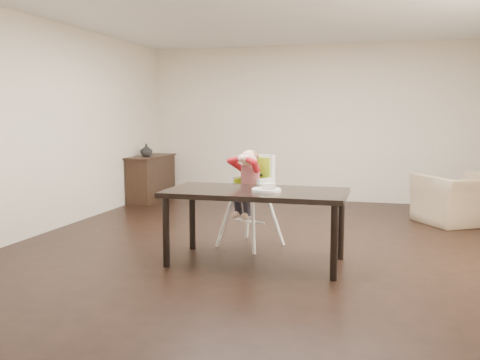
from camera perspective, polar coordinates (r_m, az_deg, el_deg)
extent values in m
plane|color=black|center=(6.17, 3.83, -7.11)|extent=(7.00, 7.00, 0.00)
cube|color=beige|center=(9.44, 8.16, 6.00)|extent=(6.00, 0.02, 2.70)
cube|color=beige|center=(2.65, -11.22, 3.60)|extent=(6.00, 0.02, 2.70)
cube|color=beige|center=(7.21, -20.26, 5.35)|extent=(0.02, 7.00, 2.70)
cube|color=white|center=(6.11, 4.05, 18.29)|extent=(6.00, 7.00, 0.02)
cube|color=black|center=(5.36, 1.71, -1.35)|extent=(1.80, 0.90, 0.05)
cylinder|color=black|center=(5.33, -7.89, -5.54)|extent=(0.07, 0.07, 0.70)
cylinder|color=black|center=(4.94, 10.02, -6.60)|extent=(0.07, 0.07, 0.70)
cylinder|color=black|center=(6.01, -5.11, -4.09)|extent=(0.07, 0.07, 0.70)
cylinder|color=black|center=(5.66, 10.72, -4.88)|extent=(0.07, 0.07, 0.70)
cylinder|color=white|center=(6.11, -1.68, -4.41)|extent=(0.06, 0.06, 0.59)
cylinder|color=white|center=(5.85, 1.42, -4.93)|extent=(0.06, 0.06, 0.59)
cylinder|color=white|center=(6.43, 0.78, -3.84)|extent=(0.06, 0.06, 0.59)
cylinder|color=white|center=(6.18, 3.82, -4.30)|extent=(0.06, 0.06, 0.59)
cube|color=white|center=(6.09, 1.09, -1.66)|extent=(0.54, 0.52, 0.05)
cube|color=#9BCA19|center=(6.08, 1.10, -1.31)|extent=(0.43, 0.42, 0.03)
cube|color=white|center=(6.19, 2.03, 0.73)|extent=(0.40, 0.22, 0.44)
cube|color=#9BCA19|center=(6.16, 1.86, 0.60)|extent=(0.33, 0.16, 0.40)
cube|color=black|center=(6.14, 0.91, 0.59)|extent=(0.11, 0.18, 0.02)
cube|color=black|center=(6.06, 1.91, 0.49)|extent=(0.11, 0.18, 0.02)
cylinder|color=#A41212|center=(6.06, 1.10, 0.15)|extent=(0.32, 0.32, 0.28)
sphere|color=beige|center=(6.02, 0.98, 2.31)|extent=(0.25, 0.25, 0.19)
ellipsoid|color=brown|center=(6.04, 1.14, 2.52)|extent=(0.25, 0.25, 0.14)
sphere|color=beige|center=(5.97, 0.11, 2.32)|extent=(0.11, 0.11, 0.08)
sphere|color=beige|center=(5.92, 0.66, 2.28)|extent=(0.11, 0.11, 0.08)
cylinder|color=white|center=(5.25, 2.84, -1.12)|extent=(0.35, 0.35, 0.02)
torus|color=white|center=(5.25, 2.84, -0.99)|extent=(0.35, 0.35, 0.01)
imported|color=tan|center=(7.95, 22.52, -1.07)|extent=(1.26, 1.15, 0.92)
cube|color=black|center=(9.51, -9.44, 0.11)|extent=(0.40, 1.20, 0.76)
cube|color=black|center=(9.47, -9.49, 2.49)|extent=(0.44, 1.26, 0.03)
imported|color=#99999E|center=(9.30, -9.96, 3.13)|extent=(0.26, 0.26, 0.21)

